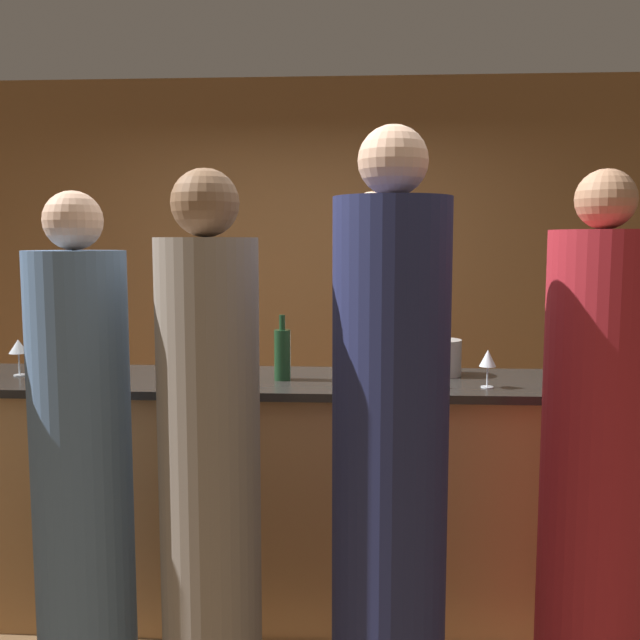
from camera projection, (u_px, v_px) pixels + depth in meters
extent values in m
plane|color=brown|center=(284.00, 609.00, 3.25)|extent=(14.00, 14.00, 0.00)
cube|color=brown|center=(313.00, 280.00, 5.06)|extent=(8.00, 0.06, 2.80)
cube|color=black|center=(387.00, 230.00, 4.95)|extent=(0.44, 0.02, 0.34)
cube|color=silver|center=(387.00, 230.00, 4.94)|extent=(0.39, 0.00, 0.29)
cube|color=#B27F4C|center=(284.00, 500.00, 3.20)|extent=(2.96, 0.56, 1.03)
cube|color=black|center=(283.00, 382.00, 3.14)|extent=(3.02, 0.62, 0.04)
cylinder|color=silver|center=(370.00, 394.00, 3.80)|extent=(0.33, 0.33, 1.72)
sphere|color=tan|center=(372.00, 212.00, 3.69)|extent=(0.21, 0.21, 0.21)
cylinder|color=#1E234C|center=(390.00, 473.00, 2.36)|extent=(0.38, 0.38, 1.81)
sphere|color=tan|center=(393.00, 161.00, 2.25)|extent=(0.23, 0.23, 0.23)
cylinder|color=#4C6B93|center=(83.00, 488.00, 2.46)|extent=(0.34, 0.34, 1.64)
sphere|color=tan|center=(73.00, 221.00, 2.36)|extent=(0.20, 0.20, 0.20)
cylinder|color=maroon|center=(594.00, 484.00, 2.41)|extent=(0.35, 0.35, 1.71)
sphere|color=#A37556|center=(606.00, 199.00, 2.31)|extent=(0.20, 0.20, 0.20)
cylinder|color=gray|center=(210.00, 488.00, 2.40)|extent=(0.34, 0.34, 1.68)
sphere|color=brown|center=(205.00, 203.00, 2.30)|extent=(0.22, 0.22, 0.22)
cylinder|color=#19381E|center=(282.00, 355.00, 3.10)|extent=(0.07, 0.07, 0.22)
cylinder|color=#19381E|center=(282.00, 322.00, 3.08)|extent=(0.03, 0.03, 0.07)
cylinder|color=#9E9993|center=(442.00, 357.00, 3.21)|extent=(0.18, 0.18, 0.16)
cylinder|color=silver|center=(571.00, 382.00, 3.05)|extent=(0.05, 0.05, 0.00)
cylinder|color=silver|center=(571.00, 372.00, 3.05)|extent=(0.01, 0.01, 0.08)
cone|color=silver|center=(572.00, 354.00, 3.04)|extent=(0.07, 0.07, 0.08)
cylinder|color=silver|center=(487.00, 387.00, 2.94)|extent=(0.05, 0.05, 0.00)
cylinder|color=silver|center=(487.00, 376.00, 2.94)|extent=(0.01, 0.01, 0.08)
cone|color=silver|center=(488.00, 358.00, 2.93)|extent=(0.07, 0.07, 0.07)
cylinder|color=silver|center=(344.00, 388.00, 2.92)|extent=(0.05, 0.05, 0.00)
cylinder|color=silver|center=(344.00, 377.00, 2.92)|extent=(0.01, 0.01, 0.09)
cone|color=silver|center=(344.00, 357.00, 2.91)|extent=(0.08, 0.08, 0.07)
cylinder|color=silver|center=(20.00, 375.00, 3.21)|extent=(0.05, 0.05, 0.00)
cylinder|color=silver|center=(19.00, 364.00, 3.20)|extent=(0.01, 0.01, 0.10)
cone|color=silver|center=(18.00, 346.00, 3.19)|extent=(0.08, 0.08, 0.06)
cylinder|color=silver|center=(416.00, 388.00, 2.93)|extent=(0.05, 0.05, 0.00)
cylinder|color=silver|center=(417.00, 377.00, 2.93)|extent=(0.01, 0.01, 0.08)
cone|color=silver|center=(417.00, 359.00, 2.92)|extent=(0.07, 0.07, 0.07)
cylinder|color=silver|center=(567.00, 389.00, 2.91)|extent=(0.05, 0.05, 0.00)
cylinder|color=silver|center=(568.00, 376.00, 2.90)|extent=(0.01, 0.01, 0.10)
cone|color=silver|center=(568.00, 356.00, 2.89)|extent=(0.08, 0.08, 0.06)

